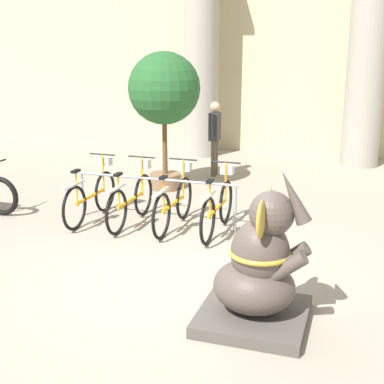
% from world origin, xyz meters
% --- Properties ---
extents(ground_plane, '(60.00, 60.00, 0.00)m').
position_xyz_m(ground_plane, '(0.00, 0.00, 0.00)').
color(ground_plane, gray).
extents(building_facade, '(20.00, 0.20, 6.00)m').
position_xyz_m(building_facade, '(0.00, 8.60, 3.00)').
color(building_facade, '#C6B78E').
rests_on(building_facade, ground_plane).
extents(column_left, '(1.11, 1.11, 5.16)m').
position_xyz_m(column_left, '(-2.02, 7.60, 2.62)').
color(column_left, gray).
rests_on(column_left, ground_plane).
extents(column_right, '(1.11, 1.11, 5.16)m').
position_xyz_m(column_right, '(2.02, 7.60, 2.62)').
color(column_right, gray).
rests_on(column_right, ground_plane).
extents(bike_rack, '(2.77, 0.05, 0.77)m').
position_xyz_m(bike_rack, '(-1.03, 1.95, 0.58)').
color(bike_rack, gray).
rests_on(bike_rack, ground_plane).
extents(bicycle_0, '(0.48, 1.75, 1.04)m').
position_xyz_m(bicycle_0, '(-2.12, 1.81, 0.42)').
color(bicycle_0, black).
rests_on(bicycle_0, ground_plane).
extents(bicycle_1, '(0.48, 1.75, 1.04)m').
position_xyz_m(bicycle_1, '(-1.39, 1.82, 0.42)').
color(bicycle_1, black).
rests_on(bicycle_1, ground_plane).
extents(bicycle_2, '(0.48, 1.75, 1.04)m').
position_xyz_m(bicycle_2, '(-0.67, 1.86, 0.42)').
color(bicycle_2, black).
rests_on(bicycle_2, ground_plane).
extents(bicycle_3, '(0.48, 1.75, 1.04)m').
position_xyz_m(bicycle_3, '(0.06, 1.86, 0.42)').
color(bicycle_3, black).
rests_on(bicycle_3, ground_plane).
extents(elephant_statue, '(1.12, 1.12, 1.70)m').
position_xyz_m(elephant_statue, '(1.22, -0.73, 0.58)').
color(elephant_statue, '#4C4742').
rests_on(elephant_statue, ground_plane).
extents(person_pedestrian, '(0.22, 0.47, 1.65)m').
position_xyz_m(person_pedestrian, '(-1.02, 5.44, 0.98)').
color(person_pedestrian, brown).
rests_on(person_pedestrian, ground_plane).
extents(potted_tree, '(1.42, 1.42, 2.73)m').
position_xyz_m(potted_tree, '(-1.66, 4.06, 1.94)').
color(potted_tree, brown).
rests_on(potted_tree, ground_plane).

